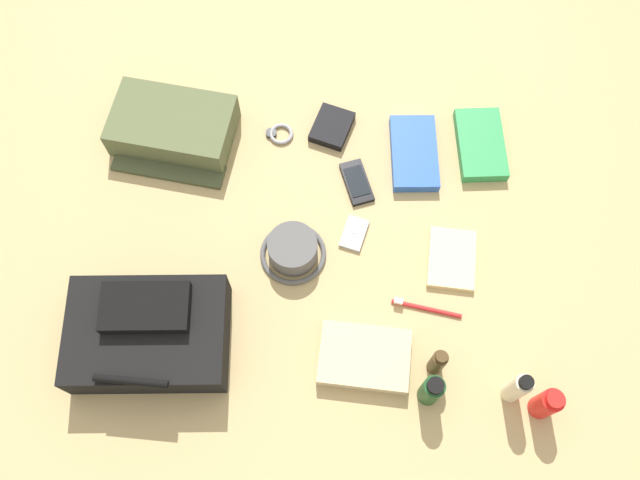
% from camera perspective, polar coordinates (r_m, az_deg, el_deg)
% --- Properties ---
extents(ground_plane, '(2.64, 2.02, 0.02)m').
position_cam_1_polar(ground_plane, '(1.62, -0.00, -0.71)').
color(ground_plane, tan).
rests_on(ground_plane, ground).
extents(backpack, '(0.37, 0.27, 0.13)m').
position_cam_1_polar(backpack, '(1.53, -14.38, -7.64)').
color(backpack, black).
rests_on(backpack, ground_plane).
extents(toiletry_pouch, '(0.32, 0.26, 0.08)m').
position_cam_1_polar(toiletry_pouch, '(1.75, -12.40, 9.31)').
color(toiletry_pouch, '#56603D').
rests_on(toiletry_pouch, ground_plane).
extents(bucket_hat, '(0.16, 0.16, 0.07)m').
position_cam_1_polar(bucket_hat, '(1.57, -2.33, -0.86)').
color(bucket_hat, '#595959').
rests_on(bucket_hat, ground_plane).
extents(sunscreen_spray, '(0.05, 0.05, 0.12)m').
position_cam_1_polar(sunscreen_spray, '(1.53, 18.69, -13.04)').
color(sunscreen_spray, red).
rests_on(sunscreen_spray, ground_plane).
extents(lotion_bottle, '(0.04, 0.04, 0.14)m').
position_cam_1_polar(lotion_bottle, '(1.50, 16.43, -11.98)').
color(lotion_bottle, beige).
rests_on(lotion_bottle, ground_plane).
extents(cologne_bottle, '(0.03, 0.03, 0.11)m').
position_cam_1_polar(cologne_bottle, '(1.49, 9.96, -10.18)').
color(cologne_bottle, '#473319').
rests_on(cologne_bottle, ground_plane).
extents(shampoo_bottle, '(0.05, 0.05, 0.12)m').
position_cam_1_polar(shampoo_bottle, '(1.47, 9.44, -12.49)').
color(shampoo_bottle, '#19471E').
rests_on(shampoo_bottle, ground_plane).
extents(paperback_novel, '(0.14, 0.21, 0.03)m').
position_cam_1_polar(paperback_novel, '(1.76, 13.47, 7.87)').
color(paperback_novel, '#2D934C').
rests_on(paperback_novel, ground_plane).
extents(travel_guidebook, '(0.13, 0.22, 0.03)m').
position_cam_1_polar(travel_guidebook, '(1.72, 7.98, 7.30)').
color(travel_guidebook, blue).
rests_on(travel_guidebook, ground_plane).
extents(cell_phone, '(0.10, 0.13, 0.01)m').
position_cam_1_polar(cell_phone, '(1.67, 3.15, 4.93)').
color(cell_phone, black).
rests_on(cell_phone, ground_plane).
extents(media_player, '(0.07, 0.09, 0.01)m').
position_cam_1_polar(media_player, '(1.62, 2.92, 0.57)').
color(media_player, '#B7B7BC').
rests_on(media_player, ground_plane).
extents(wristwatch, '(0.07, 0.06, 0.01)m').
position_cam_1_polar(wristwatch, '(1.74, -3.43, 9.00)').
color(wristwatch, '#99999E').
rests_on(wristwatch, ground_plane).
extents(toothbrush, '(0.16, 0.03, 0.02)m').
position_cam_1_polar(toothbrush, '(1.57, 8.68, -5.69)').
color(toothbrush, red).
rests_on(toothbrush, ground_plane).
extents(wallet, '(0.12, 0.13, 0.02)m').
position_cam_1_polar(wallet, '(1.75, 0.96, 9.59)').
color(wallet, black).
rests_on(wallet, ground_plane).
extents(notepad, '(0.11, 0.15, 0.02)m').
position_cam_1_polar(notepad, '(1.62, 11.12, -1.57)').
color(notepad, beige).
rests_on(notepad, ground_plane).
extents(folded_towel, '(0.20, 0.14, 0.04)m').
position_cam_1_polar(folded_towel, '(1.51, 3.80, -9.91)').
color(folded_towel, '#C6B289').
rests_on(folded_towel, ground_plane).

